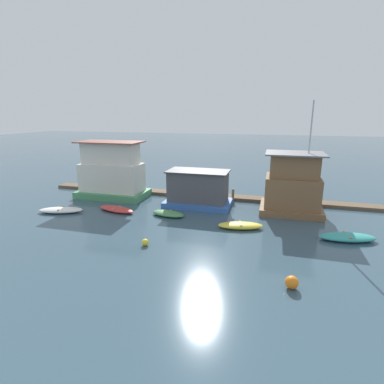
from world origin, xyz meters
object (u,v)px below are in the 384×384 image
object	(u,v)px
houseboat_blue	(198,189)
mooring_post_centre	(225,191)
dinghy_white	(61,210)
dinghy_red	(116,209)
dinghy_green	(168,214)
mooring_post_far_right	(233,195)
houseboat_green	(112,173)
dinghy_teal	(347,237)
buoy_yellow	(145,242)
mooring_post_near_right	(92,183)
houseboat_brown	(292,186)
buoy_orange	(292,282)
dinghy_yellow	(240,225)

from	to	relation	value
houseboat_blue	mooring_post_centre	bearing A→B (deg)	44.38
dinghy_white	dinghy_red	world-z (taller)	dinghy_white
dinghy_green	mooring_post_far_right	xyz separation A→B (m)	(4.67, 5.67, 0.43)
houseboat_green	mooring_post_far_right	size ratio (longest dim) A/B	5.49
dinghy_green	dinghy_teal	xyz separation A→B (m)	(13.46, -1.50, 0.02)
houseboat_blue	dinghy_teal	size ratio (longest dim) A/B	1.54
houseboat_green	dinghy_red	distance (m)	5.48
dinghy_red	buoy_yellow	distance (m)	7.94
mooring_post_far_right	mooring_post_near_right	distance (m)	15.68
houseboat_brown	dinghy_red	bearing A→B (deg)	-165.47
houseboat_blue	mooring_post_far_right	size ratio (longest dim) A/B	4.75
buoy_orange	dinghy_teal	bearing A→B (deg)	60.97
dinghy_red	mooring_post_centre	distance (m)	10.42
buoy_yellow	houseboat_green	bearing A→B (deg)	128.67
dinghy_white	dinghy_green	size ratio (longest dim) A/B	1.29
buoy_orange	buoy_yellow	distance (m)	9.39
houseboat_brown	mooring_post_near_right	distance (m)	21.11
dinghy_white	dinghy_green	world-z (taller)	dinghy_white
houseboat_brown	buoy_orange	xyz separation A→B (m)	(-0.44, -12.36, -2.02)
dinghy_white	dinghy_teal	size ratio (longest dim) A/B	1.01
houseboat_blue	houseboat_brown	bearing A→B (deg)	1.65
houseboat_blue	dinghy_teal	xyz separation A→B (m)	(11.76, -5.06, -1.34)
dinghy_green	mooring_post_centre	xyz separation A→B (m)	(3.86, 5.67, 0.79)
mooring_post_far_right	dinghy_green	bearing A→B (deg)	-129.48
dinghy_teal	mooring_post_near_right	xyz separation A→B (m)	(-24.46, 7.17, 0.68)
houseboat_green	buoy_yellow	xyz separation A→B (m)	(8.05, -10.05, -2.26)
houseboat_green	dinghy_white	size ratio (longest dim) A/B	1.75
buoy_orange	buoy_yellow	size ratio (longest dim) A/B	1.46
houseboat_green	dinghy_red	bearing A→B (deg)	-57.37
dinghy_red	dinghy_yellow	world-z (taller)	dinghy_yellow
mooring_post_far_right	mooring_post_centre	bearing A→B (deg)	180.00
dinghy_white	mooring_post_far_right	size ratio (longest dim) A/B	3.13
mooring_post_centre	houseboat_green	bearing A→B (deg)	-172.42
dinghy_green	mooring_post_near_right	distance (m)	12.40
dinghy_green	buoy_yellow	size ratio (longest dim) A/B	6.88
houseboat_blue	dinghy_white	distance (m)	12.27
dinghy_yellow	buoy_yellow	size ratio (longest dim) A/B	7.83
buoy_yellow	dinghy_white	bearing A→B (deg)	156.49
dinghy_yellow	dinghy_white	bearing A→B (deg)	-178.54
dinghy_white	mooring_post_far_right	bearing A→B (deg)	27.39
dinghy_teal	dinghy_red	bearing A→B (deg)	175.42
dinghy_white	buoy_orange	bearing A→B (deg)	-20.25
dinghy_red	mooring_post_near_right	xyz separation A→B (m)	(-6.18, 5.71, 0.71)
houseboat_green	dinghy_green	distance (m)	8.88
houseboat_blue	houseboat_brown	world-z (taller)	houseboat_brown
houseboat_blue	mooring_post_far_right	xyz separation A→B (m)	(2.97, 2.11, -0.93)
mooring_post_near_right	houseboat_blue	bearing A→B (deg)	-9.44
houseboat_green	buoy_yellow	size ratio (longest dim) A/B	15.57
buoy_yellow	mooring_post_near_right	bearing A→B (deg)	134.92
mooring_post_centre	buoy_yellow	size ratio (longest dim) A/B	4.46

